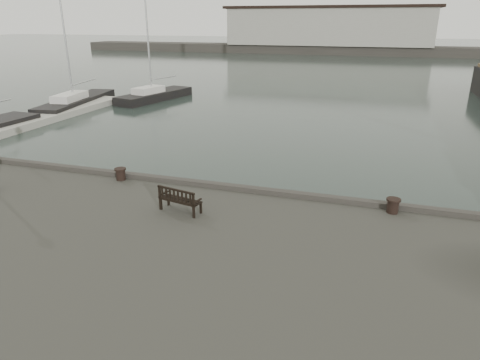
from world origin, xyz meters
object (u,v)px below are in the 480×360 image
object	(u,v)px
bench	(180,204)
bollard_right	(393,206)
yacht_b	(77,104)
yacht_d	(155,98)
bollard_left	(121,174)

from	to	relation	value
bench	bollard_right	size ratio (longest dim) A/B	3.11
yacht_b	yacht_d	distance (m)	7.40
yacht_d	bench	bearing A→B (deg)	-47.87
bench	yacht_b	distance (m)	29.29
bollard_left	yacht_b	bearing A→B (deg)	131.31
bollard_left	yacht_d	bearing A→B (deg)	115.61
bollard_left	bollard_right	world-z (taller)	bollard_right
bench	bollard_right	distance (m)	6.87
yacht_b	bollard_right	bearing A→B (deg)	-45.27
yacht_b	yacht_d	size ratio (longest dim) A/B	1.27
bollard_right	yacht_b	bearing A→B (deg)	144.57
bollard_left	yacht_d	world-z (taller)	yacht_d
bollard_left	bollard_right	bearing A→B (deg)	0.00
bench	yacht_b	xyz separation A→B (m)	(-20.26, 21.10, -1.57)
bollard_right	yacht_b	distance (m)	32.96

